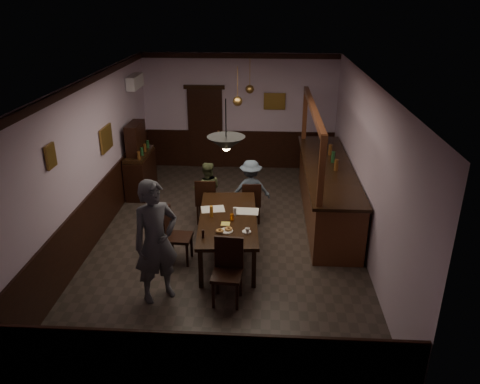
# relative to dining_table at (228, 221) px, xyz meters

# --- Properties ---
(room) EXTENTS (5.01, 8.01, 3.01)m
(room) POSITION_rel_dining_table_xyz_m (-0.07, 0.65, 0.81)
(room) COLOR #2D2621
(room) RESTS_ON ground
(dining_table) EXTENTS (1.15, 2.26, 0.75)m
(dining_table) POSITION_rel_dining_table_xyz_m (0.00, 0.00, 0.00)
(dining_table) COLOR black
(dining_table) RESTS_ON ground
(chair_far_left) EXTENTS (0.42, 0.42, 0.96)m
(chair_far_left) POSITION_rel_dining_table_xyz_m (-0.54, 1.24, -0.16)
(chair_far_left) COLOR black
(chair_far_left) RESTS_ON ground
(chair_far_right) EXTENTS (0.42, 0.42, 0.88)m
(chair_far_right) POSITION_rel_dining_table_xyz_m (0.36, 1.31, -0.20)
(chair_far_right) COLOR black
(chair_far_right) RESTS_ON ground
(chair_near) EXTENTS (0.48, 0.48, 1.02)m
(chair_near) POSITION_rel_dining_table_xyz_m (0.11, -1.31, -0.13)
(chair_near) COLOR black
(chair_near) RESTS_ON ground
(chair_side) EXTENTS (0.45, 0.45, 1.00)m
(chair_side) POSITION_rel_dining_table_xyz_m (-0.92, -0.25, -0.14)
(chair_side) COLOR black
(chair_side) RESTS_ON ground
(person_standing) EXTENTS (0.84, 0.79, 1.94)m
(person_standing) POSITION_rel_dining_table_xyz_m (-0.96, -1.32, 0.28)
(person_standing) COLOR #4E505A
(person_standing) RESTS_ON ground
(person_seated_left) EXTENTS (0.64, 0.53, 1.21)m
(person_seated_left) POSITION_rel_dining_table_xyz_m (-0.56, 1.51, -0.08)
(person_seated_left) COLOR #4C5432
(person_seated_left) RESTS_ON ground
(person_seated_right) EXTENTS (0.86, 0.56, 1.25)m
(person_seated_right) POSITION_rel_dining_table_xyz_m (0.34, 1.58, -0.06)
(person_seated_right) COLOR slate
(person_seated_right) RESTS_ON ground
(newspaper_left) EXTENTS (0.47, 0.38, 0.01)m
(newspaper_left) POSITION_rel_dining_table_xyz_m (-0.30, 0.30, 0.07)
(newspaper_left) COLOR silver
(newspaper_left) RESTS_ON dining_table
(newspaper_right) EXTENTS (0.43, 0.31, 0.01)m
(newspaper_right) POSITION_rel_dining_table_xyz_m (0.32, 0.25, 0.07)
(newspaper_right) COLOR silver
(newspaper_right) RESTS_ON dining_table
(napkin) EXTENTS (0.16, 0.16, 0.00)m
(napkin) POSITION_rel_dining_table_xyz_m (-0.02, -0.25, 0.07)
(napkin) COLOR #E2D153
(napkin) RESTS_ON dining_table
(saucer) EXTENTS (0.15, 0.15, 0.01)m
(saucer) POSITION_rel_dining_table_xyz_m (0.35, -0.52, 0.07)
(saucer) COLOR white
(saucer) RESTS_ON dining_table
(coffee_cup) EXTENTS (0.09, 0.09, 0.07)m
(coffee_cup) POSITION_rel_dining_table_xyz_m (0.37, -0.55, 0.11)
(coffee_cup) COLOR white
(coffee_cup) RESTS_ON saucer
(pastry_plate) EXTENTS (0.22, 0.22, 0.01)m
(pastry_plate) POSITION_rel_dining_table_xyz_m (0.02, -0.52, 0.07)
(pastry_plate) COLOR white
(pastry_plate) RESTS_ON dining_table
(pastry_ring_a) EXTENTS (0.13, 0.13, 0.04)m
(pastry_ring_a) POSITION_rel_dining_table_xyz_m (-0.09, -0.58, 0.10)
(pastry_ring_a) COLOR #C68C47
(pastry_ring_a) RESTS_ON pastry_plate
(pastry_ring_b) EXTENTS (0.13, 0.13, 0.04)m
(pastry_ring_b) POSITION_rel_dining_table_xyz_m (0.05, -0.50, 0.10)
(pastry_ring_b) COLOR #C68C47
(pastry_ring_b) RESTS_ON pastry_plate
(soda_can) EXTENTS (0.07, 0.07, 0.12)m
(soda_can) POSITION_rel_dining_table_xyz_m (0.08, -0.12, 0.12)
(soda_can) COLOR orange
(soda_can) RESTS_ON dining_table
(beer_glass) EXTENTS (0.06, 0.06, 0.20)m
(beer_glass) POSITION_rel_dining_table_xyz_m (-0.29, 0.01, 0.16)
(beer_glass) COLOR #BF721E
(beer_glass) RESTS_ON dining_table
(water_glass) EXTENTS (0.06, 0.06, 0.15)m
(water_glass) POSITION_rel_dining_table_xyz_m (0.11, 0.09, 0.14)
(water_glass) COLOR silver
(water_glass) RESTS_ON dining_table
(pepper_mill) EXTENTS (0.04, 0.04, 0.14)m
(pepper_mill) POSITION_rel_dining_table_xyz_m (-0.33, -0.76, 0.13)
(pepper_mill) COLOR black
(pepper_mill) RESTS_ON dining_table
(sideboard) EXTENTS (0.45, 1.26, 1.67)m
(sideboard) POSITION_rel_dining_table_xyz_m (-2.28, 2.74, -0.02)
(sideboard) COLOR black
(sideboard) RESTS_ON ground
(bar_counter) EXTENTS (0.97, 4.19, 2.35)m
(bar_counter) POSITION_rel_dining_table_xyz_m (1.92, 1.74, -0.09)
(bar_counter) COLOR #492513
(bar_counter) RESTS_ON ground
(door_back) EXTENTS (0.90, 0.06, 2.10)m
(door_back) POSITION_rel_dining_table_xyz_m (-0.97, 4.60, 0.36)
(door_back) COLOR black
(door_back) RESTS_ON ground
(ac_unit) EXTENTS (0.20, 0.85, 0.30)m
(ac_unit) POSITION_rel_dining_table_xyz_m (-2.45, 3.55, 1.76)
(ac_unit) COLOR white
(ac_unit) RESTS_ON ground
(picture_left_small) EXTENTS (0.04, 0.28, 0.36)m
(picture_left_small) POSITION_rel_dining_table_xyz_m (-2.53, -0.95, 1.46)
(picture_left_small) COLOR olive
(picture_left_small) RESTS_ON ground
(picture_left_large) EXTENTS (0.04, 0.62, 0.48)m
(picture_left_large) POSITION_rel_dining_table_xyz_m (-2.53, 1.45, 1.01)
(picture_left_large) COLOR olive
(picture_left_large) RESTS_ON ground
(picture_back) EXTENTS (0.55, 0.04, 0.42)m
(picture_back) POSITION_rel_dining_table_xyz_m (0.83, 4.61, 1.11)
(picture_back) COLOR olive
(picture_back) RESTS_ON ground
(pendant_iron) EXTENTS (0.56, 0.56, 0.77)m
(pendant_iron) POSITION_rel_dining_table_xyz_m (0.06, -0.80, 1.65)
(pendant_iron) COLOR black
(pendant_iron) RESTS_ON ground
(pendant_brass_mid) EXTENTS (0.20, 0.20, 0.81)m
(pendant_brass_mid) POSITION_rel_dining_table_xyz_m (0.03, 2.27, 1.61)
(pendant_brass_mid) COLOR #BF8C3F
(pendant_brass_mid) RESTS_ON ground
(pendant_brass_far) EXTENTS (0.20, 0.20, 0.81)m
(pendant_brass_far) POSITION_rel_dining_table_xyz_m (0.23, 3.59, 1.61)
(pendant_brass_far) COLOR #BF8C3F
(pendant_brass_far) RESTS_ON ground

